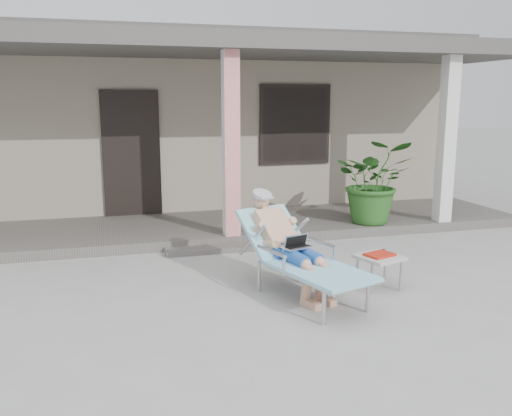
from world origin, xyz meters
name	(u,v)px	position (x,y,z in m)	size (l,w,h in m)	color
ground	(276,294)	(0.00, 0.00, 0.00)	(60.00, 60.00, 0.00)	#9E9E99
house	(186,120)	(0.00, 6.50, 1.67)	(10.40, 5.40, 3.30)	gray
porch_deck	(220,227)	(0.00, 3.00, 0.07)	(10.00, 2.00, 0.15)	#605B56
porch_overhang	(218,52)	(0.00, 2.95, 2.79)	(10.00, 2.30, 2.85)	silver
porch_step	(237,247)	(0.00, 1.85, 0.04)	(2.00, 0.30, 0.07)	#605B56
lounger	(294,230)	(0.20, -0.01, 0.71)	(1.15, 1.83, 1.15)	#B7B7BC
side_table	(379,259)	(1.19, -0.09, 0.34)	(0.56, 0.56, 0.40)	#B3B3AE
potted_palm	(374,181)	(2.37, 2.34, 0.82)	(1.20, 1.04, 1.34)	#26591E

